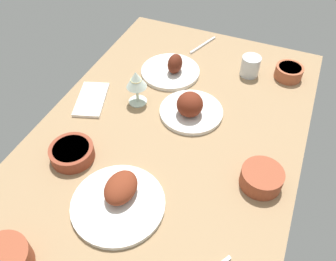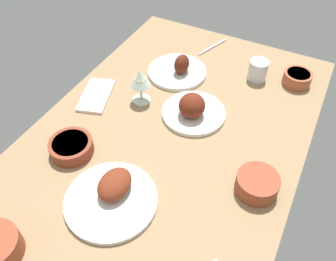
# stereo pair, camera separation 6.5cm
# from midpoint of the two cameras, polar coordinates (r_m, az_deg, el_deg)

# --- Properties ---
(dining_table) EXTENTS (1.40, 0.90, 0.04)m
(dining_table) POSITION_cam_midpoint_polar(r_m,az_deg,el_deg) (1.22, 1.52, -1.34)
(dining_table) COLOR #937551
(dining_table) RESTS_ON ground
(plate_far_side) EXTENTS (0.23, 0.23, 0.10)m
(plate_far_side) POSITION_cam_midpoint_polar(r_m,az_deg,el_deg) (1.25, 5.57, 3.42)
(plate_far_side) COLOR silver
(plate_far_side) RESTS_ON dining_table
(plate_center_main) EXTENTS (0.24, 0.24, 0.09)m
(plate_center_main) POSITION_cam_midpoint_polar(r_m,az_deg,el_deg) (1.45, 3.01, 9.92)
(plate_center_main) COLOR silver
(plate_center_main) RESTS_ON dining_table
(plate_near_viewer) EXTENTS (0.27, 0.27, 0.08)m
(plate_near_viewer) POSITION_cam_midpoint_polar(r_m,az_deg,el_deg) (1.04, -7.36, -10.48)
(plate_near_viewer) COLOR silver
(plate_near_viewer) RESTS_ON dining_table
(bowl_potatoes) EXTENTS (0.13, 0.13, 0.06)m
(bowl_potatoes) POSITION_cam_midpoint_polar(r_m,az_deg,el_deg) (1.08, 16.17, -8.43)
(bowl_potatoes) COLOR brown
(bowl_potatoes) RESTS_ON dining_table
(bowl_cream) EXTENTS (0.11, 0.11, 0.05)m
(bowl_cream) POSITION_cam_midpoint_polar(r_m,az_deg,el_deg) (1.50, 21.68, 8.03)
(bowl_cream) COLOR #A35133
(bowl_cream) RESTS_ON dining_table
(bowl_pasta) EXTENTS (0.14, 0.14, 0.05)m
(bowl_pasta) POSITION_cam_midpoint_polar(r_m,az_deg,el_deg) (1.17, -14.12, -2.61)
(bowl_pasta) COLOR brown
(bowl_pasta) RESTS_ON dining_table
(wine_glass) EXTENTS (0.08, 0.08, 0.14)m
(wine_glass) POSITION_cam_midpoint_polar(r_m,az_deg,el_deg) (1.27, -3.13, 8.30)
(wine_glass) COLOR silver
(wine_glass) RESTS_ON dining_table
(water_tumbler) EXTENTS (0.08, 0.08, 0.08)m
(water_tumbler) POSITION_cam_midpoint_polar(r_m,az_deg,el_deg) (1.47, 15.83, 9.51)
(water_tumbler) COLOR silver
(water_tumbler) RESTS_ON dining_table
(folded_napkin) EXTENTS (0.21, 0.16, 0.01)m
(folded_napkin) POSITION_cam_midpoint_polar(r_m,az_deg,el_deg) (1.37, -10.39, 5.66)
(folded_napkin) COLOR white
(folded_napkin) RESTS_ON dining_table
(fork_loose) EXTENTS (0.17, 0.07, 0.01)m
(fork_loose) POSITION_cam_midpoint_polar(r_m,az_deg,el_deg) (1.63, 8.53, 13.44)
(fork_loose) COLOR silver
(fork_loose) RESTS_ON dining_table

